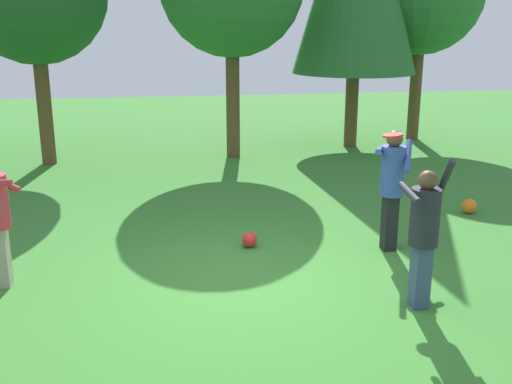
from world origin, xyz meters
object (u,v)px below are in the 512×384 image
frisbee (393,135)px  person_catcher (392,180)px  person_thrower (424,227)px  ball_red (249,240)px  ball_orange (469,206)px

frisbee → person_catcher: bearing=65.6°
person_thrower → frisbee: 1.53m
frisbee → ball_red: (-1.76, 0.94, -1.70)m
person_thrower → ball_orange: (2.34, 3.25, -0.85)m
person_catcher → ball_red: (-2.01, 0.40, -0.94)m
person_catcher → ball_red: person_catcher is taller
person_thrower → person_catcher: bearing=-6.7°
person_thrower → ball_red: (-1.69, 2.22, -0.87)m
person_thrower → ball_red: 2.92m
person_thrower → ball_orange: bearing=-32.7°
frisbee → ball_red: size_ratio=1.46×
person_catcher → ball_orange: 2.65m
frisbee → ball_orange: (2.27, 1.97, -1.68)m
person_catcher → ball_orange: bearing=149.6°
frisbee → ball_red: 2.62m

